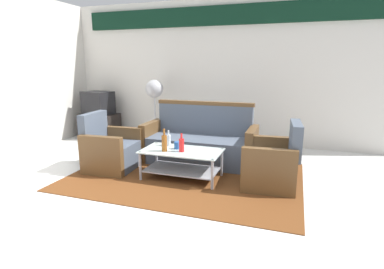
# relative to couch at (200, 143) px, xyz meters

# --- Properties ---
(ground_plane) EXTENTS (14.00, 14.00, 0.00)m
(ground_plane) POSITION_rel_couch_xyz_m (-0.01, -1.58, -0.32)
(ground_plane) COLOR white
(wall_back) EXTENTS (6.52, 0.19, 2.80)m
(wall_back) POSITION_rel_couch_xyz_m (-0.01, 1.48, 1.16)
(wall_back) COLOR silver
(wall_back) RESTS_ON ground
(rug) EXTENTS (3.19, 2.20, 0.01)m
(rug) POSITION_rel_couch_xyz_m (-0.00, -0.71, -0.31)
(rug) COLOR brown
(rug) RESTS_ON ground
(couch) EXTENTS (1.80, 0.74, 0.96)m
(couch) POSITION_rel_couch_xyz_m (0.00, 0.00, 0.00)
(couch) COLOR #4C5666
(couch) RESTS_ON rug
(armchair_left) EXTENTS (0.74, 0.79, 0.85)m
(armchair_left) POSITION_rel_couch_xyz_m (-1.18, -0.75, -0.03)
(armchair_left) COLOR #4C5666
(armchair_left) RESTS_ON rug
(armchair_right) EXTENTS (0.75, 0.81, 0.85)m
(armchair_right) POSITION_rel_couch_xyz_m (1.18, -0.64, -0.03)
(armchair_right) COLOR #4C5666
(armchair_right) RESTS_ON rug
(coffee_table) EXTENTS (1.10, 0.60, 0.40)m
(coffee_table) POSITION_rel_couch_xyz_m (-0.02, -0.78, -0.04)
(coffee_table) COLOR silver
(coffee_table) RESTS_ON rug
(bottle_clear) EXTENTS (0.06, 0.06, 0.23)m
(bottle_clear) POSITION_rel_couch_xyz_m (-0.29, -0.61, 0.18)
(bottle_clear) COLOR silver
(bottle_clear) RESTS_ON coffee_table
(bottle_red) EXTENTS (0.07, 0.07, 0.25)m
(bottle_red) POSITION_rel_couch_xyz_m (0.00, -0.85, 0.19)
(bottle_red) COLOR red
(bottle_red) RESTS_ON coffee_table
(bottle_brown) EXTENTS (0.07, 0.07, 0.31)m
(bottle_brown) POSITION_rel_couch_xyz_m (-0.23, -0.90, 0.21)
(bottle_brown) COLOR brown
(bottle_brown) RESTS_ON coffee_table
(cup) EXTENTS (0.08, 0.08, 0.10)m
(cup) POSITION_rel_couch_xyz_m (-0.11, -0.74, 0.14)
(cup) COLOR #2659A5
(cup) RESTS_ON coffee_table
(tv_stand) EXTENTS (0.80, 0.50, 0.52)m
(tv_stand) POSITION_rel_couch_xyz_m (-2.61, 0.97, -0.06)
(tv_stand) COLOR black
(tv_stand) RESTS_ON ground
(television) EXTENTS (0.68, 0.55, 0.48)m
(television) POSITION_rel_couch_xyz_m (-2.61, 0.98, 0.44)
(television) COLOR black
(television) RESTS_ON tv_stand
(pedestal_fan) EXTENTS (0.36, 0.36, 1.27)m
(pedestal_fan) POSITION_rel_couch_xyz_m (-1.28, 1.02, 0.70)
(pedestal_fan) COLOR #2D2D33
(pedestal_fan) RESTS_ON ground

